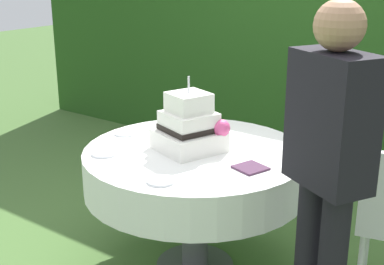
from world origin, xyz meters
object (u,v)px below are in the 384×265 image
Objects in this scene: serving_plate_near at (104,153)px; standing_person at (328,167)px; napkin_stack at (250,168)px; serving_plate_left at (126,133)px; cake_table at (195,170)px; serving_plate_far at (161,181)px; wedding_cake at (190,127)px.

serving_plate_near is 1.24m from standing_person.
napkin_stack is (0.74, 0.28, -0.00)m from serving_plate_near.
cake_table is at bearing 2.16° from serving_plate_left.
cake_table is at bearing 44.04° from serving_plate_near.
napkin_stack is (0.26, 0.39, -0.00)m from serving_plate_far.
serving_plate_left is at bearing 114.21° from serving_plate_near.
cake_table is 0.51m from serving_plate_near.
serving_plate_far is 0.95× the size of napkin_stack.
cake_table is at bearing 22.68° from wedding_cake.
cake_table is 9.07× the size of serving_plate_far.
serving_plate_near is 0.36m from serving_plate_left.
serving_plate_far is 0.78m from standing_person.
serving_plate_left is (-0.47, -0.01, -0.12)m from wedding_cake.
serving_plate_far is 0.47m from napkin_stack.
serving_plate_left is at bearing -179.06° from wedding_cake.
standing_person is at bearing -16.47° from wedding_cake.
serving_plate_near is at bearing 167.16° from serving_plate_far.
standing_person reaches higher than serving_plate_left.
standing_person is (1.22, 0.07, 0.19)m from serving_plate_near.
cake_table is 0.52m from serving_plate_left.
serving_plate_far is (0.15, -0.44, -0.12)m from wedding_cake.
serving_plate_far is (0.48, -0.11, 0.00)m from serving_plate_near.
wedding_cake is 3.03× the size of serving_plate_far.
wedding_cake reaches higher than serving_plate_left.
napkin_stack is at bearing 20.95° from serving_plate_near.
napkin_stack is 0.09× the size of standing_person.
napkin_stack is at bearing -6.74° from wedding_cake.
serving_plate_left is 0.08× the size of standing_person.
serving_plate_near is at bearing -176.81° from standing_person.
napkin_stack is at bearing 155.88° from standing_person.
serving_plate_far is 0.09× the size of standing_person.
serving_plate_left and napkin_stack have the same top height.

